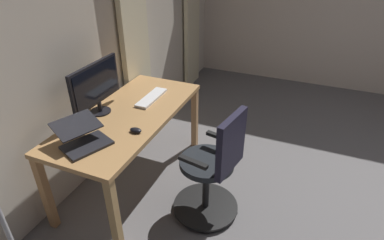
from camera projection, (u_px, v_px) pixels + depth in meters
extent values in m
cube|color=beige|center=(102.00, 18.00, 2.94)|extent=(5.33, 0.10, 2.83)
cube|color=beige|center=(192.00, 0.00, 4.51)|extent=(0.45, 0.06, 2.53)
cube|color=beige|center=(134.00, 26.00, 3.26)|extent=(0.47, 0.06, 2.53)
cube|color=tan|center=(129.00, 115.00, 2.76)|extent=(1.59, 0.71, 0.04)
cube|color=tan|center=(195.00, 119.00, 3.44)|extent=(0.06, 0.06, 0.70)
cube|color=tan|center=(115.00, 218.00, 2.24)|extent=(0.06, 0.06, 0.70)
cube|color=tan|center=(144.00, 108.00, 3.65)|extent=(0.06, 0.06, 0.70)
cube|color=tan|center=(46.00, 193.00, 2.45)|extent=(0.06, 0.06, 0.70)
cylinder|color=black|center=(205.00, 206.00, 2.76)|extent=(0.56, 0.56, 0.02)
sphere|color=black|center=(220.00, 190.00, 2.95)|extent=(0.05, 0.05, 0.05)
sphere|color=black|center=(187.00, 191.00, 2.94)|extent=(0.05, 0.05, 0.05)
sphere|color=black|center=(177.00, 215.00, 2.69)|extent=(0.05, 0.05, 0.05)
sphere|color=black|center=(208.00, 231.00, 2.55)|extent=(0.05, 0.05, 0.05)
sphere|color=black|center=(235.00, 213.00, 2.71)|extent=(0.05, 0.05, 0.05)
cylinder|color=black|center=(206.00, 186.00, 2.64)|extent=(0.06, 0.06, 0.45)
cylinder|color=black|center=(207.00, 162.00, 2.52)|extent=(0.51, 0.51, 0.05)
cube|color=black|center=(231.00, 144.00, 2.29)|extent=(0.38, 0.12, 0.46)
cube|color=black|center=(193.00, 162.00, 2.31)|extent=(0.08, 0.24, 0.03)
cube|color=black|center=(220.00, 137.00, 2.59)|extent=(0.08, 0.24, 0.03)
cylinder|color=black|center=(101.00, 111.00, 2.76)|extent=(0.18, 0.18, 0.01)
cylinder|color=black|center=(100.00, 107.00, 2.74)|extent=(0.04, 0.04, 0.08)
cube|color=black|center=(95.00, 84.00, 2.63)|extent=(0.59, 0.03, 0.35)
cube|color=black|center=(97.00, 84.00, 2.62)|extent=(0.54, 0.01, 0.31)
cube|color=white|center=(151.00, 98.00, 2.98)|extent=(0.42, 0.12, 0.02)
cube|color=#232328|center=(87.00, 145.00, 2.31)|extent=(0.39, 0.34, 0.02)
cube|color=#232328|center=(76.00, 125.00, 2.32)|extent=(0.38, 0.33, 0.07)
ellipsoid|color=black|center=(136.00, 130.00, 2.47)|extent=(0.06, 0.10, 0.04)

